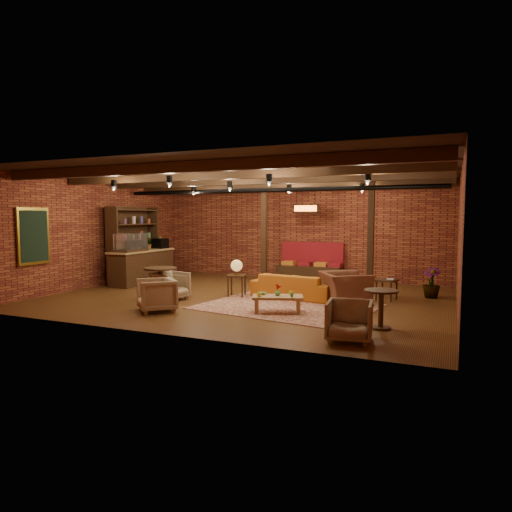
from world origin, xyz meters
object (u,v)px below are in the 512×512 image
at_px(armchair_far, 349,319).
at_px(side_table_book, 387,281).
at_px(armchair_right, 345,283).
at_px(round_table_right, 381,303).
at_px(side_table_lamp, 237,268).
at_px(armchair_a, 170,284).
at_px(round_table_left, 161,278).
at_px(plant_tall, 433,252).
at_px(armchair_b, 157,293).
at_px(sofa, 294,286).
at_px(coffee_table, 277,298).

bearing_deg(armchair_far, side_table_book, 82.15).
xyz_separation_m(armchair_right, armchair_far, (0.80, -3.25, -0.13)).
xyz_separation_m(armchair_right, round_table_right, (1.16, -2.17, -0.02)).
relative_size(side_table_lamp, round_table_right, 1.31).
xyz_separation_m(armchair_a, armchair_far, (4.97, -2.03, -0.01)).
relative_size(round_table_left, plant_tall, 0.35).
bearing_deg(plant_tall, side_table_lamp, -159.31).
bearing_deg(armchair_b, side_table_book, 81.96).
bearing_deg(sofa, round_table_right, 143.72).
xyz_separation_m(coffee_table, round_table_right, (2.29, -0.55, 0.16)).
bearing_deg(armchair_far, armchair_a, 150.82).
bearing_deg(plant_tall, round_table_left, -152.98).
xyz_separation_m(side_table_lamp, round_table_right, (4.00, -2.07, -0.24)).
bearing_deg(armchair_a, side_table_book, -51.83).
bearing_deg(plant_tall, coffee_table, -132.41).
relative_size(round_table_left, side_table_book, 1.45).
height_order(side_table_lamp, armchair_a, side_table_lamp).
bearing_deg(side_table_lamp, armchair_b, -108.07).
xyz_separation_m(side_table_book, armchair_far, (-0.06, -4.14, -0.10)).
bearing_deg(side_table_lamp, coffee_table, -41.51).
height_order(armchair_b, side_table_book, armchair_b).
bearing_deg(armchair_right, side_table_book, -75.70).
bearing_deg(side_table_lamp, side_table_book, 14.95).
xyz_separation_m(round_table_left, armchair_b, (0.65, -1.07, -0.16)).
distance_m(sofa, side_table_book, 2.33).
distance_m(round_table_left, armchair_far, 5.39).
relative_size(coffee_table, armchair_right, 1.04).
bearing_deg(armchair_right, armchair_far, 162.17).
distance_m(armchair_right, plant_tall, 2.61).
bearing_deg(side_table_book, armchair_far, -90.89).
height_order(side_table_book, round_table_right, round_table_right).
height_order(side_table_lamp, round_table_left, side_table_lamp).
bearing_deg(armchair_right, side_table_lamp, 60.45).
distance_m(side_table_lamp, armchair_a, 1.77).
height_order(coffee_table, round_table_right, round_table_right).
relative_size(side_table_lamp, armchair_a, 1.25).
distance_m(sofa, armchair_far, 4.09).
bearing_deg(round_table_left, plant_tall, 27.02).
xyz_separation_m(round_table_left, side_table_book, (5.14, 2.35, -0.08)).
relative_size(sofa, armchair_far, 2.81).
distance_m(side_table_lamp, armchair_b, 2.58).
bearing_deg(sofa, armchair_far, 128.99).
distance_m(armchair_a, plant_tall, 6.76).
xyz_separation_m(sofa, armchair_right, (1.36, -0.21, 0.20)).
distance_m(armchair_a, armchair_far, 5.36).
bearing_deg(armchair_a, round_table_right, -84.65).
relative_size(coffee_table, round_table_left, 1.45).
bearing_deg(round_table_left, armchair_b, -58.80).
height_order(coffee_table, round_table_left, round_table_left).
bearing_deg(armchair_b, coffee_table, 64.80).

